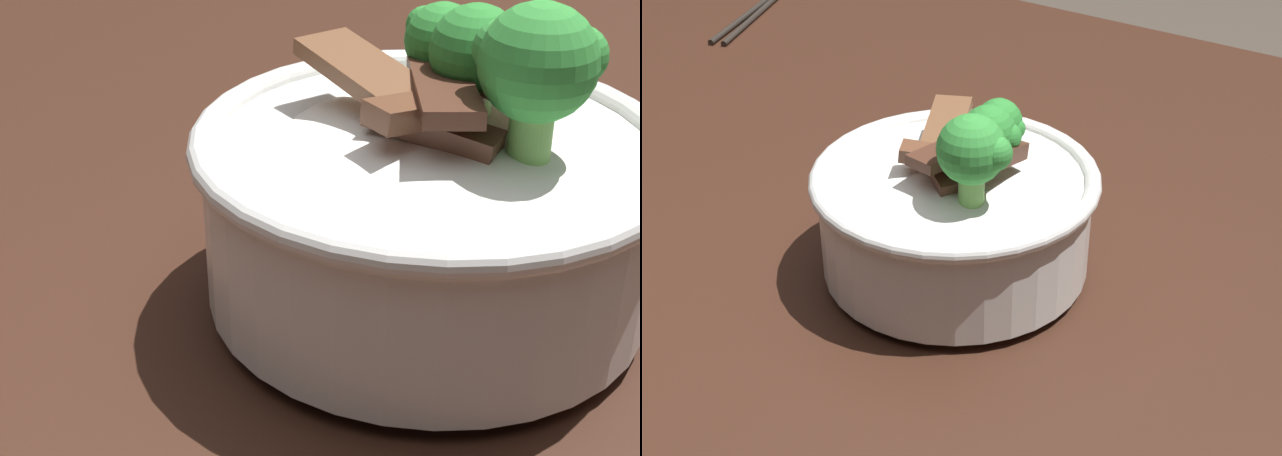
{
  "view_description": "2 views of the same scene",
  "coord_description": "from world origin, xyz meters",
  "views": [
    {
      "loc": [
        -0.02,
        -0.47,
        1.01
      ],
      "look_at": [
        0.04,
        -0.09,
        0.79
      ],
      "focal_mm": 56.48,
      "sensor_mm": 36.0,
      "label": 1
    },
    {
      "loc": [
        0.42,
        -0.58,
        1.17
      ],
      "look_at": [
        0.1,
        -0.1,
        0.8
      ],
      "focal_mm": 54.0,
      "sensor_mm": 36.0,
      "label": 2
    }
  ],
  "objects": [
    {
      "name": "dining_table",
      "position": [
        0.0,
        0.0,
        0.67
      ],
      "size": [
        1.37,
        0.9,
        0.75
      ],
      "color": "#381E14",
      "rests_on": "ground"
    },
    {
      "name": "rice_bowl",
      "position": [
        0.09,
        -0.09,
        0.81
      ],
      "size": [
        0.21,
        0.21,
        0.15
      ],
      "color": "white",
      "rests_on": "dining_table"
    }
  ]
}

